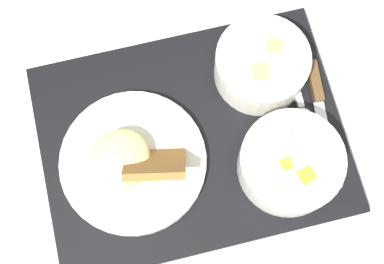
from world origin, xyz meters
name	(u,v)px	position (x,y,z in m)	size (l,w,h in m)	color
ground_plane	(192,141)	(0.00, 0.00, 0.00)	(4.00, 4.00, 0.00)	silver
serving_tray	(192,139)	(0.00, 0.00, 0.01)	(0.44, 0.34, 0.02)	black
bowl_salad	(291,163)	(-0.12, 0.08, 0.05)	(0.14, 0.14, 0.06)	silver
bowl_soup	(262,64)	(-0.12, -0.07, 0.05)	(0.13, 0.13, 0.06)	silver
plate_main	(131,162)	(0.09, 0.01, 0.03)	(0.20, 0.20, 0.07)	silver
knife	(319,100)	(-0.19, 0.00, 0.02)	(0.04, 0.19, 0.01)	silver
spoon	(301,105)	(-0.16, 0.00, 0.02)	(0.03, 0.17, 0.01)	silver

